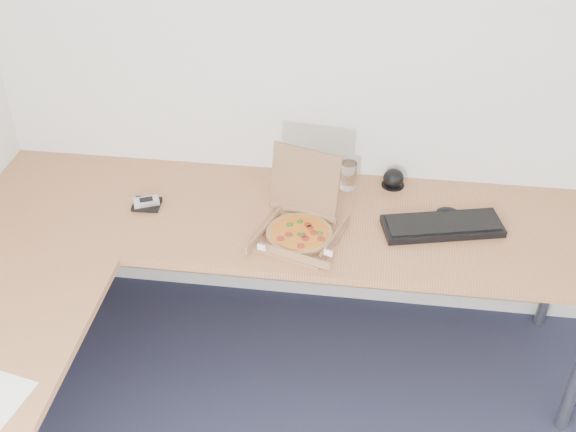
# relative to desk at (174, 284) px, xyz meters

# --- Properties ---
(desk) EXTENTS (2.50, 2.20, 0.73)m
(desk) POSITION_rel_desk_xyz_m (0.00, 0.00, 0.00)
(desk) COLOR #B57447
(desk) RESTS_ON ground
(pizza_box) EXTENTS (0.28, 0.33, 0.29)m
(pizza_box) POSITION_rel_desk_xyz_m (0.42, 0.31, 0.06)
(pizza_box) COLOR #9B6B48
(pizza_box) RESTS_ON desk
(drinking_glass) EXTENTS (0.07, 0.07, 0.12)m
(drinking_glass) POSITION_rel_desk_xyz_m (0.58, 0.67, 0.09)
(drinking_glass) COLOR white
(drinking_glass) RESTS_ON desk
(keyboard) EXTENTS (0.49, 0.27, 0.03)m
(keyboard) POSITION_rel_desk_xyz_m (0.97, 0.42, 0.04)
(keyboard) COLOR black
(keyboard) RESTS_ON desk
(mouse) EXTENTS (0.11, 0.09, 0.03)m
(mouse) POSITION_rel_desk_xyz_m (0.99, 0.51, 0.05)
(mouse) COLOR black
(mouse) RESTS_ON desk
(wallet) EXTENTS (0.11, 0.10, 0.02)m
(wallet) POSITION_rel_desk_xyz_m (-0.22, 0.42, 0.04)
(wallet) COLOR black
(wallet) RESTS_ON desk
(phone) EXTENTS (0.11, 0.09, 0.02)m
(phone) POSITION_rel_desk_xyz_m (-0.22, 0.41, 0.06)
(phone) COLOR #B2B5BA
(phone) RESTS_ON wallet
(dome_speaker) EXTENTS (0.10, 0.10, 0.08)m
(dome_speaker) POSITION_rel_desk_xyz_m (0.77, 0.71, 0.07)
(dome_speaker) COLOR black
(dome_speaker) RESTS_ON desk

